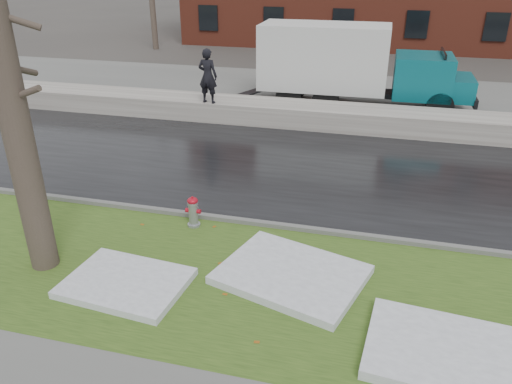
% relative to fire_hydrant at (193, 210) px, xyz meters
% --- Properties ---
extents(ground, '(120.00, 120.00, 0.00)m').
position_rel_fire_hydrant_xyz_m(ground, '(1.21, -0.60, -0.43)').
color(ground, '#47423D').
rests_on(ground, ground).
extents(verge, '(60.00, 4.50, 0.04)m').
position_rel_fire_hydrant_xyz_m(verge, '(1.21, -1.85, -0.41)').
color(verge, '#2C4617').
rests_on(verge, ground).
extents(road, '(60.00, 7.00, 0.03)m').
position_rel_fire_hydrant_xyz_m(road, '(1.21, 3.90, -0.42)').
color(road, black).
rests_on(road, ground).
extents(parking_lot, '(60.00, 9.00, 0.03)m').
position_rel_fire_hydrant_xyz_m(parking_lot, '(1.21, 12.40, -0.42)').
color(parking_lot, slate).
rests_on(parking_lot, ground).
extents(curb, '(60.00, 0.15, 0.14)m').
position_rel_fire_hydrant_xyz_m(curb, '(1.21, 0.40, -0.36)').
color(curb, slate).
rests_on(curb, ground).
extents(snowbank, '(60.00, 1.60, 0.75)m').
position_rel_fire_hydrant_xyz_m(snowbank, '(1.21, 8.10, -0.06)').
color(snowbank, '#B9B4A9').
rests_on(snowbank, ground).
extents(fire_hydrant, '(0.36, 0.30, 0.74)m').
position_rel_fire_hydrant_xyz_m(fire_hydrant, '(0.00, 0.00, 0.00)').
color(fire_hydrant, '#919398').
rests_on(fire_hydrant, verge).
extents(tree, '(1.36, 1.63, 6.56)m').
position_rel_fire_hydrant_xyz_m(tree, '(-2.33, -2.21, 2.91)').
color(tree, brown).
rests_on(tree, verge).
extents(box_truck, '(9.58, 2.35, 3.20)m').
position_rel_fire_hydrant_xyz_m(box_truck, '(2.45, 10.96, 1.26)').
color(box_truck, black).
rests_on(box_truck, ground).
extents(worker, '(0.75, 0.53, 1.93)m').
position_rel_fire_hydrant_xyz_m(worker, '(-2.24, 7.50, 1.28)').
color(worker, black).
rests_on(worker, snowbank).
extents(snow_patch_near, '(3.07, 2.66, 0.16)m').
position_rel_fire_hydrant_xyz_m(snow_patch_near, '(2.54, -1.46, -0.31)').
color(snow_patch_near, white).
rests_on(snow_patch_near, verge).
extents(snow_patch_far, '(2.34, 1.79, 0.14)m').
position_rel_fire_hydrant_xyz_m(snow_patch_far, '(-0.41, -2.48, -0.32)').
color(snow_patch_far, white).
rests_on(snow_patch_far, verge).
extents(snow_patch_side, '(2.96, 2.06, 0.18)m').
position_rel_fire_hydrant_xyz_m(snow_patch_side, '(5.44, -2.94, -0.30)').
color(snow_patch_side, white).
rests_on(snow_patch_side, verge).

